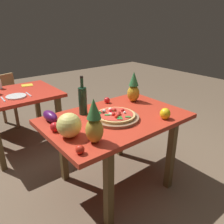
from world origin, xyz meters
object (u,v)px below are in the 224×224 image
at_px(pineapple_left, 94,123).
at_px(fork_utensil, 3,99).
at_px(tomato_at_corner, 80,149).
at_px(tomato_near_board, 107,100).
at_px(knife_utensil, 29,94).
at_px(melon, 69,125).
at_px(display_table, 116,126).
at_px(background_table, 18,102).
at_px(bell_pepper, 165,114).
at_px(pineapple_right, 133,88).
at_px(wine_bottle, 83,100).
at_px(napkin_folded, 27,85).
at_px(pizza, 115,115).
at_px(tomato_beside_pepper, 55,127).
at_px(tomato_by_bottle, 69,123).
at_px(eggplant, 50,116).
at_px(dinner_plate, 16,96).
at_px(pizza_board, 116,118).

bearing_deg(pineapple_left, fork_utensil, 100.84).
bearing_deg(fork_utensil, tomato_at_corner, -83.47).
distance_m(tomato_near_board, fork_utensil, 1.14).
xyz_separation_m(fork_utensil, knife_utensil, (0.28, 0.00, 0.00)).
distance_m(melon, fork_utensil, 1.21).
height_order(display_table, knife_utensil, knife_utensil).
bearing_deg(background_table, bell_pepper, -63.70).
bearing_deg(fork_utensil, pineapple_right, -38.32).
bearing_deg(background_table, knife_utensil, -61.08).
distance_m(wine_bottle, knife_utensil, 0.92).
bearing_deg(display_table, wine_bottle, 129.49).
distance_m(pineapple_right, napkin_folded, 1.49).
distance_m(pineapple_right, tomato_at_corner, 1.10).
bearing_deg(background_table, pizza, -71.56).
xyz_separation_m(tomato_beside_pepper, fork_utensil, (-0.12, 1.05, -0.03)).
bearing_deg(tomato_by_bottle, wine_bottle, 32.42).
height_order(pizza, tomato_near_board, pizza).
height_order(pizza, melon, melon).
height_order(pizza, pineapple_left, pineapple_left).
bearing_deg(melon, eggplant, 89.33).
distance_m(pineapple_right, tomato_by_bottle, 0.85).
bearing_deg(display_table, tomato_at_corner, -150.53).
distance_m(background_table, eggplant, 1.02).
bearing_deg(knife_utensil, napkin_folded, 74.79).
xyz_separation_m(pizza, dinner_plate, (-0.49, 1.16, -0.03)).
xyz_separation_m(background_table, eggplant, (-0.02, -1.01, 0.16)).
xyz_separation_m(pineapple_right, tomato_near_board, (-0.25, 0.13, -0.11)).
bearing_deg(pineapple_left, eggplant, 100.08).
height_order(eggplant, tomato_near_board, eggplant).
relative_size(display_table, dinner_plate, 5.77).
bearing_deg(dinner_plate, tomato_by_bottle, -84.47).
distance_m(dinner_plate, napkin_folded, 0.48).
relative_size(background_table, tomato_at_corner, 15.22).
height_order(melon, tomato_beside_pepper, melon).
relative_size(eggplant, knife_utensil, 1.11).
xyz_separation_m(background_table, tomato_by_bottle, (0.05, -1.20, 0.14)).
relative_size(background_table, pizza, 2.70).
bearing_deg(bell_pepper, pineapple_right, 79.22).
bearing_deg(fork_utensil, pizza, -59.04).
distance_m(pizza, fork_utensil, 1.32).
xyz_separation_m(pineapple_left, tomato_beside_pepper, (-0.15, 0.33, -0.11)).
xyz_separation_m(pizza_board, napkin_folded, (-0.23, 1.57, -0.01)).
bearing_deg(pineapple_right, pineapple_left, -150.69).
height_order(melon, tomato_by_bottle, melon).
relative_size(pineapple_right, tomato_by_bottle, 5.06).
xyz_separation_m(pineapple_left, tomato_near_board, (0.56, 0.59, -0.12)).
bearing_deg(melon, pineapple_right, 16.58).
distance_m(fork_utensil, napkin_folded, 0.57).
xyz_separation_m(pineapple_left, tomato_at_corner, (-0.16, -0.06, -0.12)).
bearing_deg(melon, tomato_by_bottle, 64.35).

